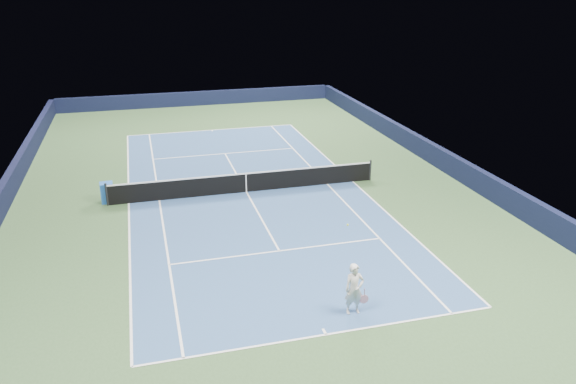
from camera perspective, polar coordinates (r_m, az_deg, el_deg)
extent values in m
plane|color=#304D2A|center=(27.10, -4.25, 0.00)|extent=(40.00, 40.00, 0.00)
cube|color=black|center=(45.84, -9.17, 9.37)|extent=(22.00, 0.35, 1.10)
cube|color=black|center=(30.69, 15.98, 2.88)|extent=(0.35, 40.00, 1.10)
cube|color=black|center=(27.20, -27.25, -1.09)|extent=(0.35, 40.00, 1.10)
cube|color=#2C4D7D|center=(27.10, -4.25, 0.00)|extent=(10.97, 23.77, 0.01)
cube|color=white|center=(38.28, -7.74, 6.26)|extent=(10.97, 0.08, 0.00)
cube|color=white|center=(16.89, 3.89, -14.25)|extent=(10.97, 0.08, 0.00)
cube|color=white|center=(28.55, 6.61, 1.06)|extent=(0.08, 23.77, 0.00)
cube|color=white|center=(26.70, -15.87, -1.11)|extent=(0.08, 23.77, 0.00)
cube|color=white|center=(28.10, 4.01, 0.81)|extent=(0.08, 23.77, 0.00)
cube|color=white|center=(26.69, -12.94, -0.83)|extent=(0.08, 23.77, 0.00)
cube|color=white|center=(33.06, -6.42, 3.90)|extent=(8.23, 0.08, 0.00)
cube|color=white|center=(21.38, -0.89, -6.00)|extent=(8.23, 0.08, 0.00)
cube|color=white|center=(27.09, -4.25, 0.02)|extent=(0.08, 12.80, 0.00)
cube|color=white|center=(38.14, -7.71, 6.20)|extent=(0.08, 0.30, 0.00)
cube|color=white|center=(17.01, 3.72, -13.97)|extent=(0.08, 0.30, 0.00)
cylinder|color=black|center=(26.56, -17.95, -0.24)|extent=(0.10, 0.10, 1.07)
cylinder|color=black|center=(28.72, 8.35, 2.21)|extent=(0.10, 0.10, 1.07)
cube|color=black|center=(26.93, -4.28, 0.90)|extent=(12.80, 0.03, 0.91)
cube|color=white|center=(26.77, -4.30, 1.88)|extent=(12.80, 0.04, 0.06)
cube|color=white|center=(26.93, -4.28, 0.90)|extent=(0.05, 0.04, 0.91)
cube|color=#1C53AB|center=(26.97, -17.91, -0.05)|extent=(0.61, 0.56, 0.94)
cube|color=white|center=(26.96, -17.29, -0.03)|extent=(0.03, 0.42, 0.42)
imported|color=silver|center=(17.48, 6.75, -9.76)|extent=(0.61, 0.41, 1.67)
cylinder|color=#C6809B|center=(17.62, 7.77, -10.07)|extent=(0.03, 0.03, 0.28)
cylinder|color=black|center=(17.75, 7.73, -10.73)|extent=(0.28, 0.02, 0.28)
cylinder|color=pink|center=(17.75, 7.73, -10.73)|extent=(0.30, 0.03, 0.30)
sphere|color=#CBDC2E|center=(17.54, 6.09, -3.34)|extent=(0.07, 0.07, 0.07)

